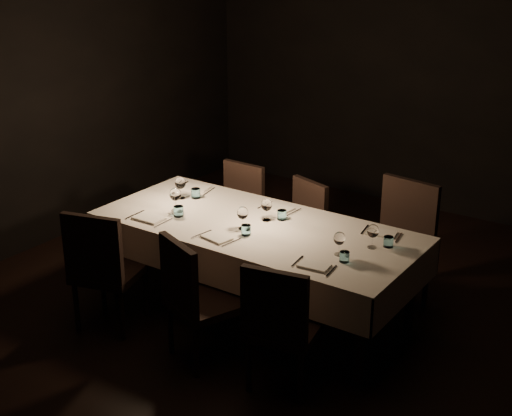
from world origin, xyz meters
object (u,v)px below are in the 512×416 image
Objects in this scene: dining_table at (256,234)px; chair_near_right at (280,322)px; chair_near_center at (194,295)px; chair_far_left at (237,208)px; chair_near_left at (103,265)px; chair_far_center at (301,225)px; chair_far_right at (399,240)px.

dining_table is 1.06m from chair_near_right.
chair_near_right reaches higher than dining_table.
chair_near_center reaches higher than dining_table.
dining_table is 2.78× the size of chair_far_left.
chair_near_center is (0.84, 0.05, -0.02)m from chair_near_left.
chair_far_right is (0.91, 0.00, 0.08)m from chair_far_center.
chair_near_right is (1.51, 0.09, -0.02)m from chair_near_left.
chair_near_center is at bearing 167.56° from chair_near_left.
chair_far_right reaches higher than dining_table.
chair_near_center is 1.02× the size of chair_near_right.
chair_near_right is (0.68, 0.04, -0.01)m from chair_near_center.
chair_far_center is 0.91m from chair_far_right.
chair_near_right is at bearing -46.84° from dining_table.
chair_far_right reaches higher than chair_near_right.
chair_far_center reaches higher than dining_table.
chair_near_right is at bearing -87.48° from chair_far_right.
chair_far_right is (0.85, 0.78, -0.12)m from dining_table.
chair_far_right is at bearing -106.01° from chair_near_right.
chair_far_right is at bearing -95.78° from chair_near_center.
chair_near_center reaches higher than chair_far_center.
chair_near_left is at bearing -133.42° from dining_table.
chair_far_left is (-0.72, 0.74, -0.18)m from dining_table.
chair_far_center is at bearing 94.43° from dining_table.
dining_table is 2.67× the size of chair_near_center.
chair_near_right is at bearing 167.72° from chair_near_left.
chair_near_right is 0.89× the size of chair_far_right.
chair_far_center is at bearing -172.29° from chair_far_right.
chair_near_center is 1.58m from chair_far_center.
chair_far_center is (-0.77, 1.54, -0.03)m from chair_near_right.
chair_far_left is 0.66m from chair_far_center.
dining_table is 0.82m from chair_near_center.
chair_near_left reaches higher than chair_near_right.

